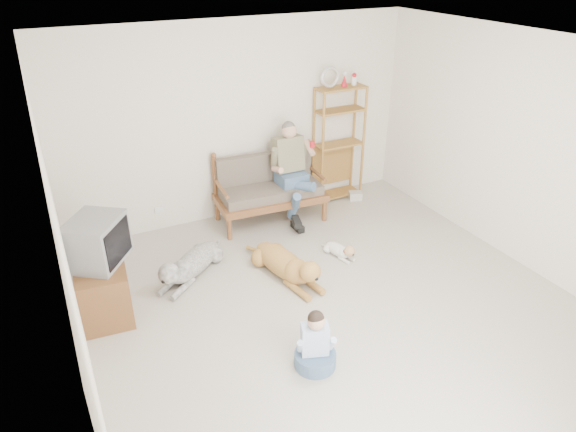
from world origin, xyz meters
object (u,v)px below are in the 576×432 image
etagere (338,143)px  tv_stand (103,287)px  golden_retriever (287,265)px  loveseat (268,187)px

etagere → tv_stand: bearing=-160.4°
golden_retriever → tv_stand: bearing=160.3°
golden_retriever → loveseat: bearing=63.1°
loveseat → tv_stand: bearing=-150.9°
loveseat → etagere: bearing=12.8°
tv_stand → etagere: bearing=25.1°
tv_stand → loveseat: bearing=30.2°
tv_stand → golden_retriever: size_ratio=0.69×
loveseat → golden_retriever: (-0.43, -1.46, -0.31)m
loveseat → tv_stand: (-2.45, -1.13, -0.19)m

